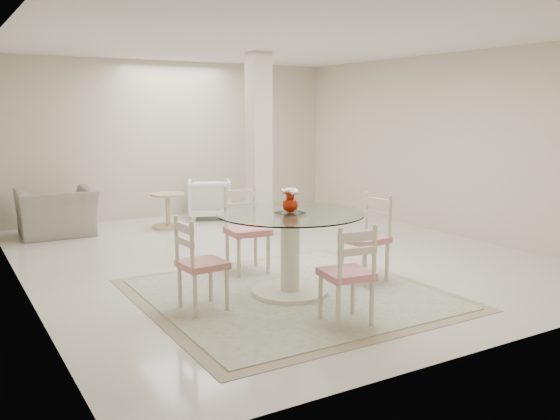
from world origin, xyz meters
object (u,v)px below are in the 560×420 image
dining_chair_east (369,231)px  side_table (168,212)px  dining_chair_north (245,223)px  dining_chair_west (196,257)px  armchair_white (209,199)px  red_vase (290,201)px  dining_table (290,253)px  recliner_taupe (57,213)px  column (259,145)px  dining_chair_south (350,267)px

dining_chair_east → side_table: (-0.87, 3.96, -0.30)m
dining_chair_north → dining_chair_west: dining_chair_north is taller
armchair_white → side_table: armchair_white is taller
dining_chair_east → red_vase: bearing=-97.4°
side_table → dining_table: bearing=-92.1°
side_table → dining_chair_north: bearing=-92.6°
dining_table → dining_chair_east: dining_chair_east is taller
dining_chair_west → recliner_taupe: 4.25m
column → recliner_taupe: column is taller
red_vase → dining_table: bearing=161.6°
column → dining_chair_west: (-2.20, -2.82, -0.83)m
red_vase → dining_chair_east: bearing=0.0°
armchair_white → dining_table: bearing=99.3°
dining_table → dining_chair_west: (-1.01, 0.00, 0.09)m
dining_table → dining_chair_north: bearing=89.2°
red_vase → dining_chair_east: (1.02, 0.00, -0.42)m
dining_chair_south → armchair_white: size_ratio=1.35×
red_vase → dining_chair_north: bearing=89.2°
dining_chair_south → side_table: bearing=-84.2°
dining_chair_north → dining_chair_west: (-1.03, -1.02, -0.06)m
dining_chair_south → armchair_white: (1.10, 5.46, -0.19)m
dining_chair_east → dining_chair_south: dining_chair_east is taller
dining_table → dining_chair_west: bearing=179.7°
red_vase → dining_chair_north: (0.01, 1.02, -0.40)m
red_vase → armchair_white: red_vase is taller
dining_chair_south → side_table: size_ratio=1.81×
column → dining_table: size_ratio=1.83×
dining_table → armchair_white: (1.08, 4.44, -0.10)m
column → dining_chair_south: 4.10m
dining_chair_east → side_table: size_ratio=1.90×
recliner_taupe → armchair_white: bearing=-173.4°
column → dining_table: column is taller
column → armchair_white: size_ratio=3.63×
dining_chair_east → dining_chair_west: bearing=-97.5°
column → dining_chair_east: 2.93m
dining_chair_north → side_table: 2.96m
dining_chair_south → dining_chair_east: bearing=-127.9°
dining_chair_north → armchair_white: (1.07, 3.42, -0.24)m
dining_chair_west → recliner_taupe: (-0.48, 4.22, -0.17)m
dining_chair_west → armchair_white: dining_chair_west is taller
column → dining_chair_east: column is taller
dining_table → red_vase: size_ratio=6.03×
dining_chair_south → recliner_taupe: 5.44m
dining_table → side_table: dining_table is taller
dining_table → armchair_white: 4.57m
dining_table → dining_chair_west: dining_chair_west is taller
dining_chair_south → recliner_taupe: dining_chair_south is taller
dining_chair_north → dining_chair_south: 2.04m
dining_chair_west → dining_chair_north: bearing=-48.9°
red_vase → dining_chair_west: 1.11m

